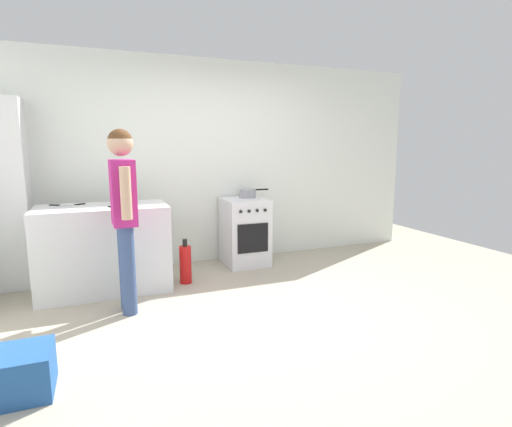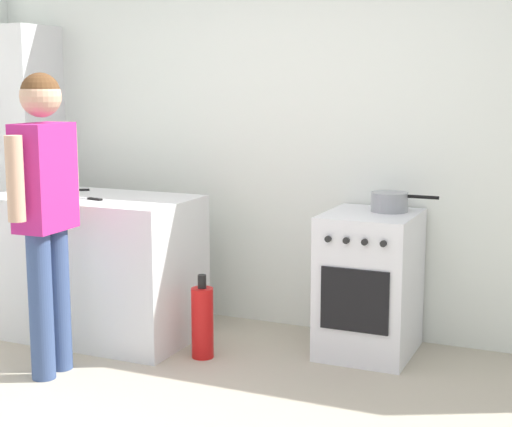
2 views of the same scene
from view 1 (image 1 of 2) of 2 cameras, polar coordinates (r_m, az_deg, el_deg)
name	(u,v)px [view 1 (image 1 of 2)]	position (r m, az deg, el deg)	size (l,w,h in m)	color
ground_plane	(267,313)	(3.75, 1.60, -14.09)	(8.00, 8.00, 0.00)	#ADA38E
back_wall	(209,162)	(5.29, -6.67, 7.25)	(6.00, 0.10, 2.60)	silver
counter_unit	(104,248)	(4.49, -20.86, -4.68)	(1.30, 0.70, 0.90)	silver
oven_left	(245,231)	(5.15, -1.65, -2.56)	(0.53, 0.62, 0.85)	silver
pot	(248,193)	(5.19, -1.18, 2.94)	(0.40, 0.22, 0.12)	gray
knife_chef	(105,207)	(4.30, -20.77, 0.90)	(0.31, 0.10, 0.01)	silver
knife_carving	(71,205)	(4.55, -24.95, 1.07)	(0.30, 0.19, 0.01)	silver
knife_paring	(57,205)	(4.61, -26.50, 1.07)	(0.20, 0.12, 0.01)	silver
person	(124,205)	(3.73, -18.39, 1.19)	(0.22, 0.57, 1.66)	#384C7A
fire_extinguisher	(185,264)	(4.53, -10.04, -7.13)	(0.13, 0.13, 0.50)	red
recycling_crate_lower	(6,376)	(3.00, -32.14, -19.02)	(0.52, 0.36, 0.28)	#235193
larder_cabinet	(4,195)	(4.96, -32.35, 2.22)	(0.48, 0.44, 2.00)	silver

